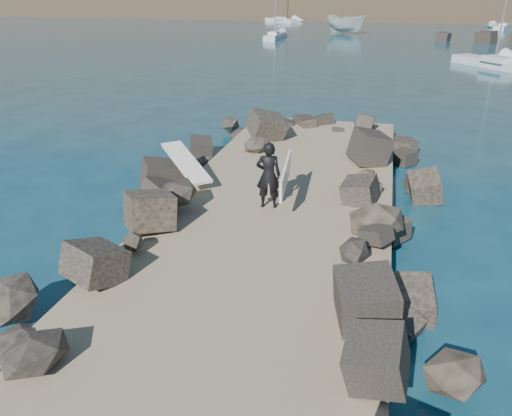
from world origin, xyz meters
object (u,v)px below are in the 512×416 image
object	(u,v)px
surfboard_resting	(186,166)
surfer_with_board	(271,175)
sailboat_d	(502,27)
boat_imported	(346,24)

from	to	relation	value
surfboard_resting	surfer_with_board	distance (m)	3.26
surfer_with_board	sailboat_d	xyz separation A→B (m)	(19.31, 77.05, -1.15)
surfer_with_board	boat_imported	bearing A→B (deg)	93.24
boat_imported	surfer_with_board	bearing A→B (deg)	-139.48
surfboard_resting	surfer_with_board	world-z (taller)	surfer_with_board
surfboard_resting	sailboat_d	size ratio (longest dim) A/B	0.30
boat_imported	surfer_with_board	distance (m)	63.46
surfer_with_board	surfboard_resting	bearing A→B (deg)	154.93
boat_imported	surfboard_resting	bearing A→B (deg)	-142.11
surfer_with_board	sailboat_d	bearing A→B (deg)	75.93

